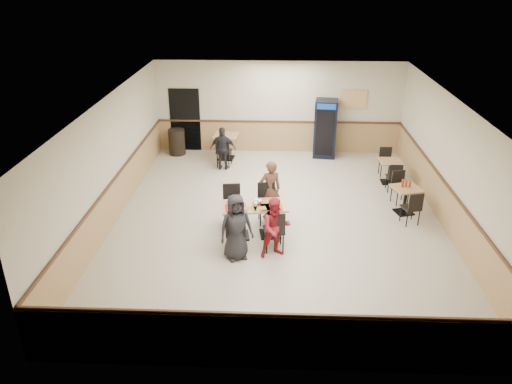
{
  "coord_description": "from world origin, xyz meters",
  "views": [
    {
      "loc": [
        -0.08,
        -10.94,
        5.78
      ],
      "look_at": [
        -0.52,
        -0.5,
        0.98
      ],
      "focal_mm": 35.0,
      "sensor_mm": 36.0,
      "label": 1
    }
  ],
  "objects_px": {
    "side_table_near": "(406,196)",
    "side_table_far": "(390,168)",
    "main_table": "(254,216)",
    "diner_woman_right": "(276,228)",
    "back_table": "(226,143)",
    "pepsi_cooler": "(325,129)",
    "lone_diner": "(223,149)",
    "trash_bin": "(177,142)",
    "diner_man_opposite": "(270,190)",
    "diner_woman_left": "(236,227)"
  },
  "relations": [
    {
      "from": "side_table_near",
      "to": "diner_man_opposite",
      "type": "bearing_deg",
      "value": -173.66
    },
    {
      "from": "diner_woman_right",
      "to": "lone_diner",
      "type": "distance_m",
      "value": 5.19
    },
    {
      "from": "main_table",
      "to": "lone_diner",
      "type": "bearing_deg",
      "value": 97.44
    },
    {
      "from": "diner_woman_right",
      "to": "pepsi_cooler",
      "type": "height_order",
      "value": "pepsi_cooler"
    },
    {
      "from": "side_table_near",
      "to": "pepsi_cooler",
      "type": "relative_size",
      "value": 0.43
    },
    {
      "from": "back_table",
      "to": "pepsi_cooler",
      "type": "height_order",
      "value": "pepsi_cooler"
    },
    {
      "from": "lone_diner",
      "to": "diner_woman_left",
      "type": "bearing_deg",
      "value": 100.09
    },
    {
      "from": "diner_man_opposite",
      "to": "pepsi_cooler",
      "type": "xyz_separation_m",
      "value": [
        1.71,
        4.45,
        0.19
      ]
    },
    {
      "from": "diner_woman_left",
      "to": "diner_man_opposite",
      "type": "height_order",
      "value": "diner_man_opposite"
    },
    {
      "from": "lone_diner",
      "to": "pepsi_cooler",
      "type": "relative_size",
      "value": 0.72
    },
    {
      "from": "pepsi_cooler",
      "to": "trash_bin",
      "type": "bearing_deg",
      "value": -172.62
    },
    {
      "from": "main_table",
      "to": "lone_diner",
      "type": "distance_m",
      "value": 4.25
    },
    {
      "from": "lone_diner",
      "to": "pepsi_cooler",
      "type": "bearing_deg",
      "value": -156.56
    },
    {
      "from": "lone_diner",
      "to": "side_table_near",
      "type": "distance_m",
      "value": 5.61
    },
    {
      "from": "diner_woman_right",
      "to": "pepsi_cooler",
      "type": "relative_size",
      "value": 0.73
    },
    {
      "from": "lone_diner",
      "to": "trash_bin",
      "type": "height_order",
      "value": "lone_diner"
    },
    {
      "from": "pepsi_cooler",
      "to": "trash_bin",
      "type": "relative_size",
      "value": 2.21
    },
    {
      "from": "side_table_far",
      "to": "pepsi_cooler",
      "type": "relative_size",
      "value": 0.36
    },
    {
      "from": "side_table_near",
      "to": "pepsi_cooler",
      "type": "bearing_deg",
      "value": 112.54
    },
    {
      "from": "back_table",
      "to": "trash_bin",
      "type": "relative_size",
      "value": 0.98
    },
    {
      "from": "main_table",
      "to": "trash_bin",
      "type": "distance_m",
      "value": 6.05
    },
    {
      "from": "side_table_far",
      "to": "diner_woman_left",
      "type": "bearing_deg",
      "value": -134.13
    },
    {
      "from": "lone_diner",
      "to": "side_table_far",
      "type": "height_order",
      "value": "lone_diner"
    },
    {
      "from": "lone_diner",
      "to": "diner_man_opposite",
      "type": "bearing_deg",
      "value": 116.4
    },
    {
      "from": "side_table_near",
      "to": "side_table_far",
      "type": "xyz_separation_m",
      "value": [
        -0.01,
        1.91,
        -0.01
      ]
    },
    {
      "from": "diner_man_opposite",
      "to": "side_table_near",
      "type": "distance_m",
      "value": 3.43
    },
    {
      "from": "side_table_far",
      "to": "pepsi_cooler",
      "type": "height_order",
      "value": "pepsi_cooler"
    },
    {
      "from": "main_table",
      "to": "diner_woman_right",
      "type": "distance_m",
      "value": 0.98
    },
    {
      "from": "side_table_near",
      "to": "back_table",
      "type": "bearing_deg",
      "value": 142.98
    },
    {
      "from": "diner_woman_left",
      "to": "lone_diner",
      "type": "xyz_separation_m",
      "value": [
        -0.79,
        5.05,
        -0.07
      ]
    },
    {
      "from": "side_table_far",
      "to": "back_table",
      "type": "bearing_deg",
      "value": 160.1
    },
    {
      "from": "side_table_far",
      "to": "trash_bin",
      "type": "relative_size",
      "value": 0.8
    },
    {
      "from": "diner_woman_right",
      "to": "lone_diner",
      "type": "height_order",
      "value": "diner_woman_right"
    },
    {
      "from": "diner_woman_left",
      "to": "pepsi_cooler",
      "type": "bearing_deg",
      "value": 46.84
    },
    {
      "from": "diner_woman_left",
      "to": "diner_man_opposite",
      "type": "relative_size",
      "value": 0.99
    },
    {
      "from": "main_table",
      "to": "diner_woman_left",
      "type": "distance_m",
      "value": 1.04
    },
    {
      "from": "back_table",
      "to": "diner_woman_right",
      "type": "bearing_deg",
      "value": -74.44
    },
    {
      "from": "main_table",
      "to": "diner_woman_right",
      "type": "relative_size",
      "value": 1.15
    },
    {
      "from": "side_table_near",
      "to": "back_table",
      "type": "distance_m",
      "value": 6.11
    },
    {
      "from": "diner_woman_right",
      "to": "back_table",
      "type": "relative_size",
      "value": 1.65
    },
    {
      "from": "diner_woman_right",
      "to": "diner_man_opposite",
      "type": "height_order",
      "value": "diner_man_opposite"
    },
    {
      "from": "pepsi_cooler",
      "to": "trash_bin",
      "type": "distance_m",
      "value": 4.88
    },
    {
      "from": "diner_man_opposite",
      "to": "side_table_near",
      "type": "xyz_separation_m",
      "value": [
        3.4,
        0.38,
        -0.28
      ]
    },
    {
      "from": "side_table_far",
      "to": "trash_bin",
      "type": "xyz_separation_m",
      "value": [
        -6.53,
        2.11,
        -0.03
      ]
    },
    {
      "from": "diner_woman_right",
      "to": "main_table",
      "type": "bearing_deg",
      "value": 101.58
    },
    {
      "from": "diner_man_opposite",
      "to": "pepsi_cooler",
      "type": "relative_size",
      "value": 0.8
    },
    {
      "from": "diner_woman_left",
      "to": "side_table_far",
      "type": "xyz_separation_m",
      "value": [
        4.07,
        4.2,
        -0.29
      ]
    },
    {
      "from": "lone_diner",
      "to": "pepsi_cooler",
      "type": "height_order",
      "value": "pepsi_cooler"
    },
    {
      "from": "main_table",
      "to": "back_table",
      "type": "relative_size",
      "value": 1.9
    },
    {
      "from": "main_table",
      "to": "side_table_far",
      "type": "height_order",
      "value": "main_table"
    }
  ]
}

